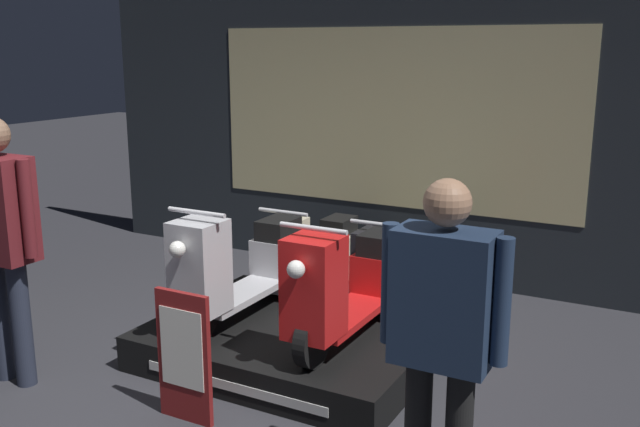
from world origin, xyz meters
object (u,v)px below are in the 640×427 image
(scooter_display_right, at_px, (349,286))
(person_right_browsing, at_px, (442,324))
(scooter_backrow_0, at_px, (313,258))
(scooter_backrow_1, at_px, (401,272))
(person_left_browsing, at_px, (1,227))
(scooter_display_left, at_px, (242,268))
(price_sign_board, at_px, (184,356))

(scooter_display_right, distance_m, person_right_browsing, 1.65)
(scooter_backrow_0, xyz_separation_m, scooter_backrow_1, (0.85, 0.00, 0.00))
(scooter_display_right, xyz_separation_m, person_left_browsing, (-1.93, -1.21, 0.45))
(scooter_display_left, height_order, person_left_browsing, person_left_browsing)
(scooter_display_right, distance_m, price_sign_board, 1.23)
(scooter_backrow_1, relative_size, person_right_browsing, 0.90)
(scooter_backrow_1, xyz_separation_m, price_sign_board, (-0.47, -2.28, 0.04))
(scooter_display_left, distance_m, price_sign_board, 1.13)
(scooter_display_right, xyz_separation_m, scooter_backrow_1, (-0.10, 1.21, -0.26))
(scooter_display_left, relative_size, person_left_browsing, 0.84)
(scooter_backrow_0, distance_m, person_left_browsing, 2.70)
(person_left_browsing, xyz_separation_m, person_right_browsing, (2.99, 0.00, -0.09))
(person_right_browsing, distance_m, price_sign_board, 1.74)
(person_right_browsing, xyz_separation_m, price_sign_board, (-1.64, 0.14, -0.57))
(person_right_browsing, bearing_deg, scooter_display_right, 131.33)
(person_right_browsing, bearing_deg, price_sign_board, 175.21)
(person_left_browsing, distance_m, price_sign_board, 1.51)
(scooter_backrow_0, bearing_deg, person_left_browsing, -112.06)
(scooter_backrow_1, distance_m, person_left_browsing, 3.11)
(scooter_display_left, relative_size, scooter_backrow_1, 1.00)
(scooter_display_right, distance_m, scooter_backrow_1, 1.24)
(scooter_display_right, bearing_deg, price_sign_board, -118.36)
(scooter_backrow_0, xyz_separation_m, person_right_browsing, (2.01, -2.42, 0.62))
(scooter_backrow_1, bearing_deg, person_right_browsing, -64.28)
(scooter_display_left, bearing_deg, scooter_backrow_0, 93.22)
(price_sign_board, bearing_deg, scooter_backrow_1, 78.26)
(scooter_backrow_0, bearing_deg, scooter_display_left, -86.78)
(price_sign_board, bearing_deg, scooter_display_left, 106.05)
(scooter_display_left, xyz_separation_m, scooter_backrow_0, (-0.07, 1.21, -0.26))
(scooter_display_left, distance_m, person_right_browsing, 2.32)
(scooter_backrow_1, relative_size, price_sign_board, 1.83)
(scooter_display_left, relative_size, scooter_backrow_0, 1.00)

